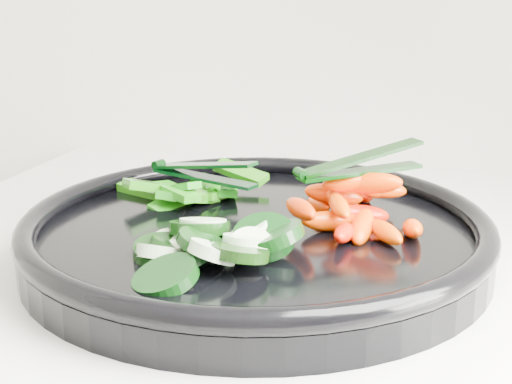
# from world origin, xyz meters

# --- Properties ---
(veggie_tray) EXTENTS (0.48, 0.48, 0.04)m
(veggie_tray) POSITION_xyz_m (-0.68, 1.67, 0.95)
(veggie_tray) COLOR black
(veggie_tray) RESTS_ON counter
(cucumber_pile) EXTENTS (0.13, 0.13, 0.04)m
(cucumber_pile) POSITION_xyz_m (-0.70, 1.60, 0.96)
(cucumber_pile) COLOR black
(cucumber_pile) RESTS_ON veggie_tray
(carrot_pile) EXTENTS (0.12, 0.15, 0.06)m
(carrot_pile) POSITION_xyz_m (-0.60, 1.70, 0.97)
(carrot_pile) COLOR #FF5700
(carrot_pile) RESTS_ON veggie_tray
(pepper_pile) EXTENTS (0.14, 0.12, 0.04)m
(pepper_pile) POSITION_xyz_m (-0.76, 1.74, 0.96)
(pepper_pile) COLOR #256C0A
(pepper_pile) RESTS_ON veggie_tray
(tong_carrot) EXTENTS (0.10, 0.08, 0.02)m
(tong_carrot) POSITION_xyz_m (-0.60, 1.71, 1.00)
(tong_carrot) COLOR black
(tong_carrot) RESTS_ON carrot_pile
(tong_pepper) EXTENTS (0.11, 0.05, 0.02)m
(tong_pepper) POSITION_xyz_m (-0.75, 1.74, 0.98)
(tong_pepper) COLOR black
(tong_pepper) RESTS_ON pepper_pile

